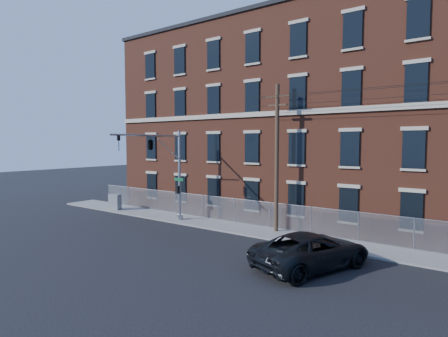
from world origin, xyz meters
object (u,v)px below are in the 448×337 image
utility_cabinet (115,202)px  pickup_truck (312,250)px  utility_pole_near (277,155)px  traffic_signal_mast (158,154)px

utility_cabinet → pickup_truck: bearing=-19.6°
utility_pole_near → utility_cabinet: (-15.75, -1.40, -4.52)m
utility_pole_near → traffic_signal_mast: bearing=-156.9°
utility_cabinet → utility_pole_near: bearing=-3.6°
utility_pole_near → utility_cabinet: utility_pole_near is taller
utility_cabinet → traffic_signal_mast: bearing=-23.3°
traffic_signal_mast → pickup_truck: size_ratio=1.10×
traffic_signal_mast → pickup_truck: 13.76m
traffic_signal_mast → utility_pole_near: utility_pole_near is taller
pickup_truck → utility_cabinet: 20.98m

